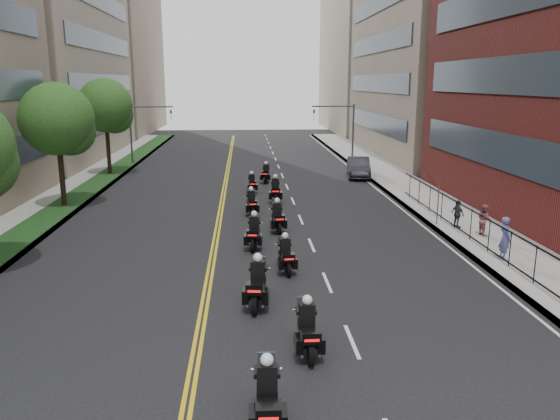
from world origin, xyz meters
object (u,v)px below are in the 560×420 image
Objects in this scene: motorcycle_8 at (252,184)px; motorcycle_0 at (267,400)px; motorcycle_1 at (308,331)px; motorcycle_6 at (251,204)px; parked_sedan at (358,167)px; motorcycle_5 at (277,218)px; motorcycle_4 at (254,233)px; motorcycle_7 at (275,191)px; pedestrian_a at (505,238)px; motorcycle_3 at (286,256)px; pedestrian_c at (458,214)px; motorcycle_9 at (266,174)px; motorcycle_2 at (257,285)px; pedestrian_b at (484,220)px.

motorcycle_0 is at bearing -94.46° from motorcycle_8.
motorcycle_1 is 1.04× the size of motorcycle_6.
motorcycle_1 is 0.48× the size of parked_sedan.
motorcycle_0 is 16.74m from motorcycle_5.
motorcycle_7 reaches higher than motorcycle_4.
pedestrian_a is (10.76, -2.90, 0.40)m from motorcycle_4.
motorcycle_3 is 11.14m from pedestrian_c.
motorcycle_3 reaches higher than pedestrian_c.
motorcycle_9 is at bearing -157.31° from parked_sedan.
motorcycle_2 is at bearing -101.38° from motorcycle_5.
motorcycle_0 is 1.53× the size of pedestrian_b.
motorcycle_0 is 1.00× the size of motorcycle_4.
motorcycle_9 is at bearing 89.52° from motorcycle_1.
motorcycle_9 is 7.94m from parked_sedan.
motorcycle_2 is at bearing 109.63° from pedestrian_a.
motorcycle_1 is 15.88m from pedestrian_c.
motorcycle_7 is (0.31, 7.13, 0.02)m from motorcycle_5.
motorcycle_7 is 1.67× the size of pedestrian_c.
parked_sedan is 3.32× the size of pedestrian_c.
motorcycle_8 is at bearing 83.75° from motorcycle_6.
motorcycle_1 is at bearing 70.18° from motorcycle_0.
motorcycle_3 is 0.90× the size of motorcycle_7.
motorcycle_2 reaches higher than motorcycle_3.
motorcycle_2 is 1.34× the size of pedestrian_a.
motorcycle_0 is 15.34m from pedestrian_a.
motorcycle_7 is 11.71m from parked_sedan.
pedestrian_b is at bearing 17.89° from motorcycle_3.
motorcycle_2 reaches higher than motorcycle_8.
motorcycle_3 is at bearing 101.43° from pedestrian_c.
motorcycle_7 reaches higher than pedestrian_c.
motorcycle_2 is 13.48m from motorcycle_6.
motorcycle_2 is 14.20m from pedestrian_c.
motorcycle_0 is 23.88m from motorcycle_7.
pedestrian_c is (10.76, 2.37, 0.19)m from motorcycle_4.
motorcycle_5 is 1.26× the size of pedestrian_a.
motorcycle_9 is 1.18× the size of pedestrian_a.
motorcycle_4 is at bearing 96.70° from motorcycle_1.
motorcycle_1 reaches higher than motorcycle_8.
pedestrian_a is (9.53, 0.49, 0.45)m from motorcycle_3.
motorcycle_8 is (-1.12, 16.65, -0.04)m from motorcycle_3.
motorcycle_3 is (-0.10, 7.02, -0.04)m from motorcycle_1.
motorcycle_7 is (1.61, 3.37, 0.06)m from motorcycle_6.
motorcycle_9 is at bearing 24.78° from pedestrian_a.
motorcycle_9 is 19.16m from pedestrian_b.
motorcycle_0 is 20.45m from motorcycle_6.
pedestrian_b is at bearing 47.38° from motorcycle_1.
pedestrian_b is (10.29, -16.16, 0.28)m from motorcycle_9.
pedestrian_c is (9.17, -7.60, 0.17)m from motorcycle_7.
motorcycle_0 is 3.68m from motorcycle_1.
motorcycle_4 reaches higher than motorcycle_1.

